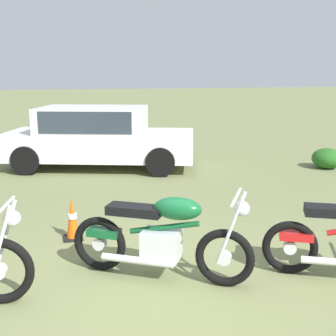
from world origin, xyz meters
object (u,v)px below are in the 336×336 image
object	(u,v)px
traffic_cone	(72,220)
motorcycle_green	(162,237)
shrub_low	(327,158)
car_white	(97,134)

from	to	relation	value
traffic_cone	motorcycle_green	bearing A→B (deg)	-59.41
motorcycle_green	shrub_low	bearing A→B (deg)	72.54
car_white	traffic_cone	bearing A→B (deg)	-81.99
motorcycle_green	car_white	bearing A→B (deg)	121.57
shrub_low	car_white	bearing A→B (deg)	163.31
shrub_low	motorcycle_green	bearing A→B (deg)	-139.37
car_white	shrub_low	size ratio (longest dim) A/B	6.54
car_white	traffic_cone	distance (m)	4.69
motorcycle_green	shrub_low	distance (m)	6.87
motorcycle_green	traffic_cone	world-z (taller)	motorcycle_green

